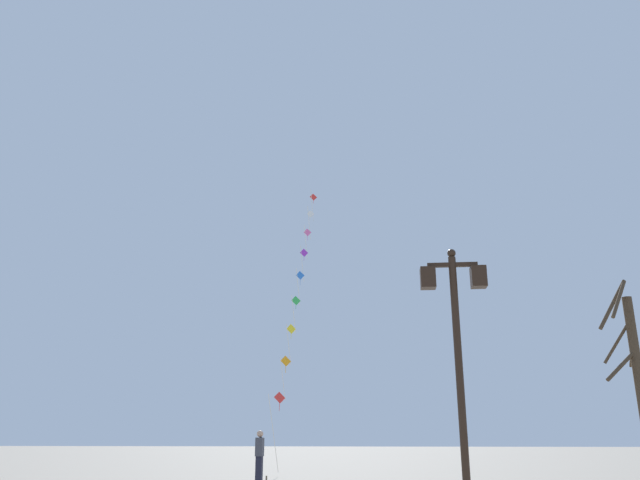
% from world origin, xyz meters
% --- Properties ---
extents(twin_lantern_lamp_post, '(1.22, 0.28, 4.94)m').
position_xyz_m(twin_lantern_lamp_post, '(2.60, 9.55, 3.41)').
color(twin_lantern_lamp_post, black).
rests_on(twin_lantern_lamp_post, ground_plane).
extents(kite_train, '(0.67, 13.27, 16.22)m').
position_xyz_m(kite_train, '(-2.82, 28.39, 8.65)').
color(kite_train, brown).
rests_on(kite_train, ground_plane).
extents(kite_flyer, '(0.25, 0.61, 1.71)m').
position_xyz_m(kite_flyer, '(-2.94, 19.80, 0.90)').
color(kite_flyer, '#1E1E2D').
rests_on(kite_flyer, ground_plane).
extents(bare_tree, '(1.01, 1.59, 4.98)m').
position_xyz_m(bare_tree, '(6.82, 12.56, 2.52)').
color(bare_tree, '#423323').
rests_on(bare_tree, ground_plane).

